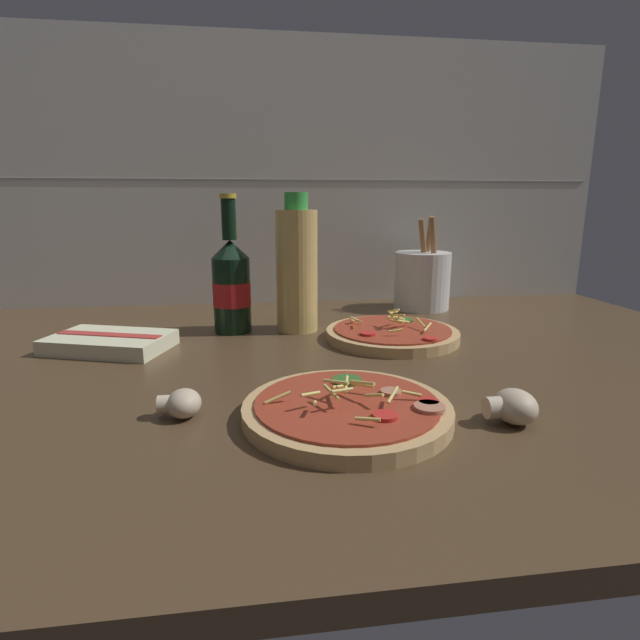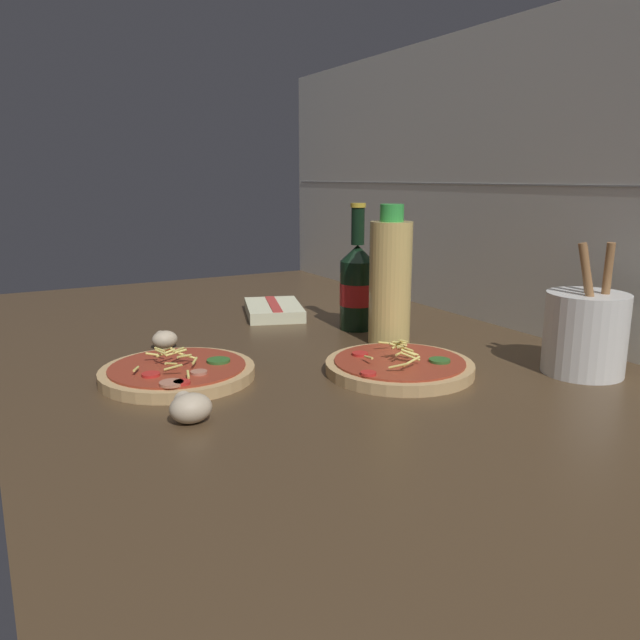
% 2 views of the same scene
% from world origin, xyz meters
% --- Properties ---
extents(counter_slab, '(1.60, 0.90, 0.03)m').
position_xyz_m(counter_slab, '(0.00, 0.00, 0.01)').
color(counter_slab, '#4C3823').
rests_on(counter_slab, ground).
extents(tile_backsplash, '(1.60, 0.01, 0.60)m').
position_xyz_m(tile_backsplash, '(0.00, 0.45, 0.30)').
color(tile_backsplash, silver).
rests_on(tile_backsplash, ground).
extents(pizza_near, '(0.23, 0.23, 0.04)m').
position_xyz_m(pizza_near, '(0.08, -0.21, 0.03)').
color(pizza_near, tan).
rests_on(pizza_near, counter_slab).
extents(pizza_far, '(0.22, 0.22, 0.06)m').
position_xyz_m(pizza_far, '(0.22, 0.09, 0.03)').
color(pizza_far, tan).
rests_on(pizza_far, counter_slab).
extents(beer_bottle, '(0.07, 0.07, 0.24)m').
position_xyz_m(beer_bottle, '(-0.05, 0.19, 0.11)').
color(beer_bottle, black).
rests_on(beer_bottle, counter_slab).
extents(oil_bottle, '(0.07, 0.07, 0.24)m').
position_xyz_m(oil_bottle, '(0.06, 0.18, 0.14)').
color(oil_bottle, '#D6B766').
rests_on(oil_bottle, counter_slab).
extents(mushroom_left, '(0.05, 0.04, 0.03)m').
position_xyz_m(mushroom_left, '(-0.10, -0.18, 0.04)').
color(mushroom_left, beige).
rests_on(mushroom_left, counter_slab).
extents(mushroom_right, '(0.05, 0.05, 0.04)m').
position_xyz_m(mushroom_right, '(0.25, -0.24, 0.04)').
color(mushroom_right, beige).
rests_on(mushroom_right, counter_slab).
extents(utensil_crock, '(0.12, 0.12, 0.20)m').
position_xyz_m(utensil_crock, '(0.35, 0.34, 0.09)').
color(utensil_crock, silver).
rests_on(utensil_crock, counter_slab).
extents(dish_towel, '(0.21, 0.16, 0.03)m').
position_xyz_m(dish_towel, '(-0.24, 0.10, 0.04)').
color(dish_towel, beige).
rests_on(dish_towel, counter_slab).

